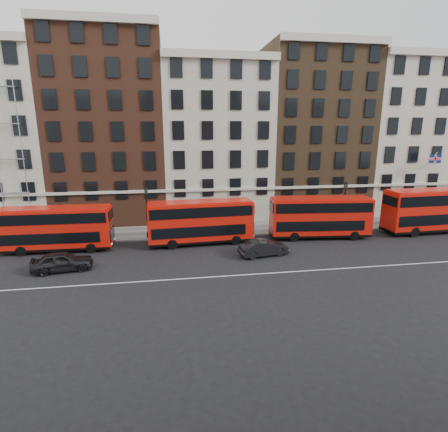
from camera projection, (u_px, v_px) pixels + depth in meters
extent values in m
plane|color=black|center=(245.00, 265.00, 29.04)|extent=(120.00, 120.00, 0.00)
cube|color=slate|center=(225.00, 229.00, 39.08)|extent=(80.00, 5.00, 0.15)
cube|color=gray|center=(229.00, 236.00, 36.68)|extent=(80.00, 0.30, 0.16)
cube|color=white|center=(251.00, 274.00, 27.12)|extent=(70.00, 0.12, 0.01)
cube|color=brown|center=(109.00, 129.00, 41.67)|extent=(12.80, 10.00, 22.00)
cube|color=beige|center=(92.00, 17.00, 34.07)|extent=(12.80, 0.50, 0.80)
cube|color=#B7B4A1|center=(216.00, 141.00, 43.98)|extent=(12.80, 10.00, 19.00)
cube|color=beige|center=(222.00, 54.00, 36.74)|extent=(12.80, 0.50, 0.80)
cube|color=brown|center=(312.00, 133.00, 45.68)|extent=(12.80, 10.00, 21.00)
cube|color=beige|center=(337.00, 39.00, 38.20)|extent=(12.80, 0.50, 0.80)
cube|color=#BCB4A2|center=(401.00, 136.00, 47.74)|extent=(12.80, 10.00, 20.00)
cube|color=beige|center=(440.00, 52.00, 40.38)|extent=(12.80, 0.50, 0.80)
cube|color=red|center=(56.00, 228.00, 31.88)|extent=(9.83, 2.56, 3.68)
cube|color=black|center=(58.00, 246.00, 32.30)|extent=(9.83, 2.60, 0.22)
cube|color=black|center=(54.00, 235.00, 32.00)|extent=(8.71, 2.61, 0.98)
cube|color=black|center=(55.00, 216.00, 31.61)|extent=(9.46, 2.63, 0.93)
cube|color=red|center=(54.00, 208.00, 31.43)|extent=(9.55, 2.37, 0.17)
cube|color=black|center=(112.00, 234.00, 32.69)|extent=(0.12, 2.05, 1.21)
cube|color=black|center=(112.00, 224.00, 32.45)|extent=(0.12, 1.77, 0.39)
cylinder|color=black|center=(91.00, 248.00, 31.70)|extent=(0.94, 0.28, 0.93)
cylinder|color=black|center=(96.00, 241.00, 33.71)|extent=(0.94, 0.28, 0.93)
cylinder|color=black|center=(21.00, 251.00, 30.93)|extent=(0.94, 0.28, 0.93)
cylinder|color=black|center=(31.00, 244.00, 32.94)|extent=(0.94, 0.28, 0.93)
cube|color=red|center=(201.00, 222.00, 33.88)|extent=(10.23, 2.99, 3.80)
cube|color=black|center=(201.00, 239.00, 34.31)|extent=(10.23, 3.03, 0.23)
cube|color=black|center=(198.00, 228.00, 33.98)|extent=(9.08, 3.00, 1.01)
cube|color=black|center=(200.00, 210.00, 33.59)|extent=(9.85, 3.05, 0.96)
cube|color=red|center=(200.00, 202.00, 33.41)|extent=(9.93, 2.78, 0.17)
cube|color=black|center=(251.00, 226.00, 35.12)|extent=(0.20, 2.12, 1.25)
cube|color=black|center=(251.00, 216.00, 34.87)|extent=(0.18, 1.83, 0.40)
cylinder|color=black|center=(236.00, 240.00, 33.96)|extent=(0.98, 0.33, 0.96)
cylinder|color=black|center=(231.00, 234.00, 36.01)|extent=(0.98, 0.33, 0.96)
cylinder|color=black|center=(172.00, 244.00, 32.68)|extent=(0.98, 0.33, 0.96)
cylinder|color=black|center=(171.00, 238.00, 34.73)|extent=(0.98, 0.33, 0.96)
cube|color=red|center=(320.00, 217.00, 35.74)|extent=(10.29, 3.33, 3.80)
cube|color=black|center=(319.00, 234.00, 36.18)|extent=(10.29, 3.37, 0.23)
cube|color=black|center=(317.00, 223.00, 35.88)|extent=(9.15, 3.30, 1.01)
cube|color=black|center=(321.00, 206.00, 35.46)|extent=(9.91, 3.38, 0.96)
cube|color=red|center=(321.00, 198.00, 35.27)|extent=(9.98, 3.12, 0.17)
cube|color=black|center=(368.00, 223.00, 36.24)|extent=(0.27, 2.12, 1.25)
cube|color=black|center=(369.00, 213.00, 35.99)|extent=(0.25, 1.83, 0.40)
cylinder|color=black|center=(354.00, 236.00, 35.33)|extent=(0.98, 0.36, 0.96)
cylinder|color=black|center=(346.00, 230.00, 37.42)|extent=(0.98, 0.36, 0.96)
cylinder|color=black|center=(294.00, 237.00, 34.95)|extent=(0.98, 0.36, 0.96)
cylinder|color=black|center=(289.00, 231.00, 37.03)|extent=(0.98, 0.36, 0.96)
cube|color=red|center=(435.00, 210.00, 37.67)|extent=(11.31, 3.13, 4.22)
cube|color=black|center=(432.00, 228.00, 38.15)|extent=(11.32, 3.17, 0.26)
cube|color=black|center=(431.00, 217.00, 37.79)|extent=(10.04, 3.16, 1.12)
cube|color=black|center=(437.00, 198.00, 37.36)|extent=(10.89, 3.20, 1.07)
cube|color=red|center=(438.00, 190.00, 37.15)|extent=(10.98, 2.90, 0.19)
cylinder|color=black|center=(414.00, 232.00, 36.40)|extent=(1.08, 0.34, 1.07)
cylinder|color=black|center=(399.00, 226.00, 38.67)|extent=(1.08, 0.34, 1.07)
imported|color=black|center=(62.00, 261.00, 27.68)|extent=(4.81, 2.50, 1.56)
imported|color=black|center=(264.00, 248.00, 31.02)|extent=(4.64, 2.31, 1.46)
cylinder|color=black|center=(147.00, 216.00, 35.33)|extent=(0.14, 0.14, 4.60)
cylinder|color=black|center=(148.00, 235.00, 35.81)|extent=(0.32, 0.32, 0.60)
cube|color=#262626|center=(146.00, 191.00, 34.71)|extent=(0.32, 0.32, 0.55)
cone|color=black|center=(146.00, 187.00, 34.62)|extent=(0.44, 0.44, 0.25)
cylinder|color=black|center=(344.00, 208.00, 38.57)|extent=(0.14, 0.14, 4.60)
cylinder|color=black|center=(342.00, 226.00, 39.05)|extent=(0.32, 0.32, 0.60)
cube|color=#262626|center=(346.00, 186.00, 37.95)|extent=(0.32, 0.32, 0.55)
cone|color=black|center=(346.00, 182.00, 37.86)|extent=(0.44, 0.44, 0.25)
cylinder|color=black|center=(417.00, 215.00, 39.88)|extent=(0.12, 0.12, 2.60)
cube|color=black|center=(420.00, 201.00, 39.35)|extent=(0.25, 0.30, 0.75)
sphere|color=red|center=(422.00, 200.00, 39.14)|extent=(0.14, 0.14, 0.14)
sphere|color=#0C9919|center=(421.00, 204.00, 39.24)|extent=(0.14, 0.14, 0.14)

